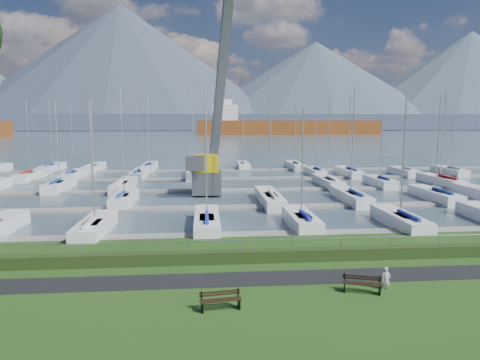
{
  "coord_description": "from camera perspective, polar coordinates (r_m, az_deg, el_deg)",
  "views": [
    {
      "loc": [
        -3.03,
        -23.86,
        8.12
      ],
      "look_at": [
        0.0,
        12.0,
        3.0
      ],
      "focal_mm": 32.0,
      "sensor_mm": 36.0,
      "label": 1
    }
  ],
  "objects": [
    {
      "name": "person",
      "position": [
        22.19,
        18.89,
        -12.11
      ],
      "size": [
        0.47,
        0.33,
        1.24
      ],
      "primitive_type": "imported",
      "rotation": [
        0.0,
        0.0,
        0.07
      ],
      "color": "#B1B0B7",
      "rests_on": "grass"
    },
    {
      "name": "water",
      "position": [
        284.01,
        -4.24,
        6.36
      ],
      "size": [
        800.0,
        540.0,
        0.2
      ],
      "primitive_type": "cube",
      "color": "#435661"
    },
    {
      "name": "foothill",
      "position": [
        353.88,
        -4.38,
        7.74
      ],
      "size": [
        900.0,
        80.0,
        12.0
      ],
      "primitive_type": "cube",
      "color": "#454F65",
      "rests_on": "water"
    },
    {
      "name": "bench_left",
      "position": [
        19.08,
        -2.62,
        -15.72
      ],
      "size": [
        1.84,
        0.66,
        0.85
      ],
      "rotation": [
        0.0,
        0.0,
        0.14
      ],
      "color": "black",
      "rests_on": "grass"
    },
    {
      "name": "bench_right",
      "position": [
        21.54,
        15.96,
        -13.19
      ],
      "size": [
        1.84,
        0.94,
        0.85
      ],
      "rotation": [
        0.0,
        0.0,
        -0.3
      ],
      "color": "black",
      "rests_on": "grass"
    },
    {
      "name": "crane",
      "position": [
        48.68,
        -3.99,
        4.79
      ],
      "size": [
        5.43,
        13.22,
        22.35
      ],
      "rotation": [
        0.0,
        0.0,
        -0.01
      ],
      "color": "slate",
      "rests_on": "water"
    },
    {
      "name": "docks",
      "position": [
        50.65,
        -1.33,
        -1.38
      ],
      "size": [
        90.0,
        41.6,
        0.25
      ],
      "color": "slate",
      "rests_on": "water"
    },
    {
      "name": "path",
      "position": [
        22.59,
        3.29,
        -12.96
      ],
      "size": [
        160.0,
        2.0,
        0.04
      ],
      "primitive_type": "cube",
      "color": "black",
      "rests_on": "grass"
    },
    {
      "name": "hedge",
      "position": [
        24.9,
        2.44,
        -10.1
      ],
      "size": [
        80.0,
        0.7,
        0.7
      ],
      "primitive_type": "cube",
      "color": "#233513",
      "rests_on": "grass"
    },
    {
      "name": "fence",
      "position": [
        25.03,
        2.34,
        -7.96
      ],
      "size": [
        80.0,
        0.04,
        0.04
      ],
      "primitive_type": "cylinder",
      "rotation": [
        0.0,
        1.57,
        0.0
      ],
      "color": "gray",
      "rests_on": "grass"
    },
    {
      "name": "cargo_ship_mid",
      "position": [
        246.02,
        5.41,
        6.99
      ],
      "size": [
        103.32,
        20.09,
        21.5
      ],
      "rotation": [
        0.0,
        0.0,
        -0.02
      ],
      "color": "brown",
      "rests_on": "water"
    },
    {
      "name": "mountains",
      "position": [
        430.34,
        -3.52,
        13.23
      ],
      "size": [
        1190.0,
        360.0,
        115.0
      ],
      "color": "#424E61",
      "rests_on": "water"
    },
    {
      "name": "sailboat_fleet",
      "position": [
        51.97,
        -4.02,
        5.05
      ],
      "size": [
        76.06,
        49.59,
        13.57
      ],
      "color": "#1B3C99",
      "rests_on": "water"
    }
  ]
}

